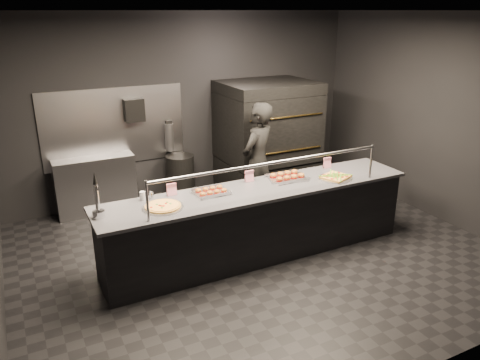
{
  "coord_description": "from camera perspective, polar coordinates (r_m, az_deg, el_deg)",
  "views": [
    {
      "loc": [
        -2.66,
        -4.72,
        3.01
      ],
      "look_at": [
        -0.17,
        0.2,
        0.99
      ],
      "focal_mm": 35.0,
      "sensor_mm": 36.0,
      "label": 1
    }
  ],
  "objects": [
    {
      "name": "tent_cards",
      "position": [
        6.05,
        1.66,
        0.59
      ],
      "size": [
        2.41,
        0.04,
        0.15
      ],
      "color": "white",
      "rests_on": "service_counter"
    },
    {
      "name": "fire_extinguisher",
      "position": [
        7.74,
        -8.61,
        5.25
      ],
      "size": [
        0.14,
        0.14,
        0.51
      ],
      "color": "#B2B2B7",
      "rests_on": "room"
    },
    {
      "name": "slider_tray_a",
      "position": [
        5.65,
        -3.53,
        -1.39
      ],
      "size": [
        0.43,
        0.34,
        0.06
      ],
      "color": "silver",
      "rests_on": "service_counter"
    },
    {
      "name": "round_pizza",
      "position": [
        5.31,
        -9.37,
        -3.2
      ],
      "size": [
        0.47,
        0.47,
        0.03
      ],
      "color": "silver",
      "rests_on": "service_counter"
    },
    {
      "name": "worker",
      "position": [
        6.93,
        2.16,
        2.21
      ],
      "size": [
        0.77,
        0.7,
        1.77
      ],
      "primitive_type": "imported",
      "rotation": [
        0.0,
        0.0,
        3.68
      ],
      "color": "black",
      "rests_on": "ground"
    },
    {
      "name": "room",
      "position": [
        5.66,
        2.02,
        4.54
      ],
      "size": [
        6.04,
        6.0,
        3.0
      ],
      "color": "black",
      "rests_on": "ground"
    },
    {
      "name": "square_pizza",
      "position": [
        6.27,
        11.56,
        0.35
      ],
      "size": [
        0.43,
        0.43,
        0.05
      ],
      "color": "silver",
      "rests_on": "service_counter"
    },
    {
      "name": "beer_tap",
      "position": [
        5.18,
        -16.96,
        -2.9
      ],
      "size": [
        0.13,
        0.19,
        0.51
      ],
      "color": "silver",
      "rests_on": "service_counter"
    },
    {
      "name": "service_counter",
      "position": [
        5.99,
        2.32,
        -5.1
      ],
      "size": [
        4.1,
        0.78,
        1.37
      ],
      "color": "black",
      "rests_on": "ground"
    },
    {
      "name": "condiment_jar",
      "position": [
        5.56,
        -11.48,
        -1.89
      ],
      "size": [
        0.16,
        0.06,
        0.11
      ],
      "color": "silver",
      "rests_on": "service_counter"
    },
    {
      "name": "towel_dispenser",
      "position": [
        7.47,
        -12.81,
        8.31
      ],
      "size": [
        0.3,
        0.2,
        0.35
      ],
      "primitive_type": "cube",
      "color": "black",
      "rests_on": "room"
    },
    {
      "name": "trash_bin",
      "position": [
        7.8,
        -7.26,
        0.26
      ],
      "size": [
        0.46,
        0.46,
        0.77
      ],
      "primitive_type": "cylinder",
      "color": "black",
      "rests_on": "ground"
    },
    {
      "name": "prep_shelf",
      "position": [
        7.57,
        -17.16,
        -0.63
      ],
      "size": [
        1.2,
        0.35,
        0.9
      ],
      "primitive_type": "cube",
      "color": "#99999E",
      "rests_on": "ground"
    },
    {
      "name": "slider_tray_b",
      "position": [
        6.16,
        5.77,
        0.44
      ],
      "size": [
        0.56,
        0.48,
        0.08
      ],
      "color": "silver",
      "rests_on": "service_counter"
    },
    {
      "name": "pizza_oven",
      "position": [
        7.93,
        3.3,
        5.12
      ],
      "size": [
        1.5,
        1.23,
        1.91
      ],
      "color": "black",
      "rests_on": "ground"
    }
  ]
}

